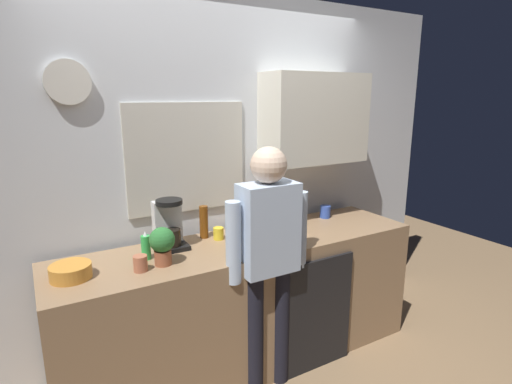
{
  "coord_description": "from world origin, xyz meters",
  "views": [
    {
      "loc": [
        -1.24,
        -1.99,
        1.89
      ],
      "look_at": [
        0.06,
        0.25,
        1.27
      ],
      "focal_mm": 28.39,
      "sensor_mm": 36.0,
      "label": 1
    }
  ],
  "objects_px": {
    "bottle_amber_beer": "(204,222)",
    "storage_canister": "(268,225)",
    "cup_yellow_cup": "(218,233)",
    "dish_soap": "(146,247)",
    "person_at_sink": "(268,251)",
    "mixing_bowl": "(71,272)",
    "bottle_olive_oil": "(241,228)",
    "cup_blue_mug": "(325,212)",
    "coffee_maker": "(169,226)",
    "cup_terracotta_mug": "(140,263)",
    "bottle_red_vinegar": "(258,232)",
    "potted_plant": "(162,243)"
  },
  "relations": [
    {
      "from": "bottle_amber_beer",
      "to": "storage_canister",
      "type": "distance_m",
      "value": 0.45
    },
    {
      "from": "cup_yellow_cup",
      "to": "dish_soap",
      "type": "xyz_separation_m",
      "value": [
        -0.53,
        -0.1,
        0.04
      ]
    },
    {
      "from": "cup_yellow_cup",
      "to": "storage_canister",
      "type": "xyz_separation_m",
      "value": [
        0.33,
        -0.12,
        0.04
      ]
    },
    {
      "from": "cup_yellow_cup",
      "to": "person_at_sink",
      "type": "distance_m",
      "value": 0.46
    },
    {
      "from": "storage_canister",
      "to": "mixing_bowl",
      "type": "bearing_deg",
      "value": -178.38
    },
    {
      "from": "bottle_olive_oil",
      "to": "cup_yellow_cup",
      "type": "xyz_separation_m",
      "value": [
        -0.07,
        0.19,
        -0.08
      ]
    },
    {
      "from": "cup_yellow_cup",
      "to": "person_at_sink",
      "type": "relative_size",
      "value": 0.05
    },
    {
      "from": "cup_blue_mug",
      "to": "dish_soap",
      "type": "relative_size",
      "value": 0.56
    },
    {
      "from": "cup_blue_mug",
      "to": "dish_soap",
      "type": "bearing_deg",
      "value": -175.23
    },
    {
      "from": "bottle_olive_oil",
      "to": "cup_blue_mug",
      "type": "height_order",
      "value": "bottle_olive_oil"
    },
    {
      "from": "coffee_maker",
      "to": "bottle_amber_beer",
      "type": "distance_m",
      "value": 0.28
    },
    {
      "from": "bottle_olive_oil",
      "to": "cup_terracotta_mug",
      "type": "height_order",
      "value": "bottle_olive_oil"
    },
    {
      "from": "storage_canister",
      "to": "person_at_sink",
      "type": "height_order",
      "value": "person_at_sink"
    },
    {
      "from": "cup_yellow_cup",
      "to": "cup_blue_mug",
      "type": "xyz_separation_m",
      "value": [
        0.97,
        0.03,
        0.01
      ]
    },
    {
      "from": "coffee_maker",
      "to": "mixing_bowl",
      "type": "xyz_separation_m",
      "value": [
        -0.62,
        -0.18,
        -0.11
      ]
    },
    {
      "from": "cup_blue_mug",
      "to": "storage_canister",
      "type": "relative_size",
      "value": 0.59
    },
    {
      "from": "bottle_red_vinegar",
      "to": "dish_soap",
      "type": "xyz_separation_m",
      "value": [
        -0.69,
        0.18,
        -0.03
      ]
    },
    {
      "from": "coffee_maker",
      "to": "cup_yellow_cup",
      "type": "xyz_separation_m",
      "value": [
        0.34,
        -0.02,
        -0.1
      ]
    },
    {
      "from": "cup_blue_mug",
      "to": "coffee_maker",
      "type": "bearing_deg",
      "value": -179.83
    },
    {
      "from": "bottle_olive_oil",
      "to": "bottle_amber_beer",
      "type": "xyz_separation_m",
      "value": [
        -0.15,
        0.27,
        -0.01
      ]
    },
    {
      "from": "bottle_amber_beer",
      "to": "mixing_bowl",
      "type": "relative_size",
      "value": 1.05
    },
    {
      "from": "person_at_sink",
      "to": "bottle_amber_beer",
      "type": "bearing_deg",
      "value": 123.61
    },
    {
      "from": "coffee_maker",
      "to": "person_at_sink",
      "type": "height_order",
      "value": "person_at_sink"
    },
    {
      "from": "cup_yellow_cup",
      "to": "potted_plant",
      "type": "xyz_separation_m",
      "value": [
        -0.47,
        -0.23,
        0.09
      ]
    },
    {
      "from": "cup_yellow_cup",
      "to": "cup_blue_mug",
      "type": "height_order",
      "value": "cup_blue_mug"
    },
    {
      "from": "bottle_olive_oil",
      "to": "coffee_maker",
      "type": "bearing_deg",
      "value": 152.5
    },
    {
      "from": "bottle_olive_oil",
      "to": "storage_canister",
      "type": "height_order",
      "value": "bottle_olive_oil"
    },
    {
      "from": "coffee_maker",
      "to": "cup_yellow_cup",
      "type": "distance_m",
      "value": 0.36
    },
    {
      "from": "mixing_bowl",
      "to": "storage_canister",
      "type": "bearing_deg",
      "value": 1.62
    },
    {
      "from": "bottle_olive_oil",
      "to": "cup_terracotta_mug",
      "type": "bearing_deg",
      "value": -174.97
    },
    {
      "from": "cup_blue_mug",
      "to": "cup_yellow_cup",
      "type": "bearing_deg",
      "value": -178.36
    },
    {
      "from": "bottle_red_vinegar",
      "to": "potted_plant",
      "type": "xyz_separation_m",
      "value": [
        -0.63,
        0.05,
        0.02
      ]
    },
    {
      "from": "bottle_red_vinegar",
      "to": "storage_canister",
      "type": "height_order",
      "value": "bottle_red_vinegar"
    },
    {
      "from": "bottle_red_vinegar",
      "to": "person_at_sink",
      "type": "relative_size",
      "value": 0.14
    },
    {
      "from": "coffee_maker",
      "to": "bottle_red_vinegar",
      "type": "distance_m",
      "value": 0.58
    },
    {
      "from": "bottle_amber_beer",
      "to": "cup_blue_mug",
      "type": "bearing_deg",
      "value": -2.98
    },
    {
      "from": "mixing_bowl",
      "to": "potted_plant",
      "type": "xyz_separation_m",
      "value": [
        0.49,
        -0.07,
        0.09
      ]
    },
    {
      "from": "coffee_maker",
      "to": "cup_terracotta_mug",
      "type": "height_order",
      "value": "coffee_maker"
    },
    {
      "from": "cup_terracotta_mug",
      "to": "person_at_sink",
      "type": "height_order",
      "value": "person_at_sink"
    },
    {
      "from": "cup_blue_mug",
      "to": "potted_plant",
      "type": "height_order",
      "value": "potted_plant"
    },
    {
      "from": "bottle_olive_oil",
      "to": "bottle_red_vinegar",
      "type": "height_order",
      "value": "bottle_olive_oil"
    },
    {
      "from": "bottle_red_vinegar",
      "to": "person_at_sink",
      "type": "xyz_separation_m",
      "value": [
        -0.03,
        -0.16,
        -0.08
      ]
    },
    {
      "from": "coffee_maker",
      "to": "person_at_sink",
      "type": "distance_m",
      "value": 0.67
    },
    {
      "from": "coffee_maker",
      "to": "bottle_olive_oil",
      "type": "relative_size",
      "value": 1.32
    },
    {
      "from": "bottle_red_vinegar",
      "to": "bottle_amber_beer",
      "type": "relative_size",
      "value": 0.96
    },
    {
      "from": "cup_blue_mug",
      "to": "storage_canister",
      "type": "bearing_deg",
      "value": -166.96
    },
    {
      "from": "mixing_bowl",
      "to": "dish_soap",
      "type": "relative_size",
      "value": 1.22
    },
    {
      "from": "cup_terracotta_mug",
      "to": "potted_plant",
      "type": "height_order",
      "value": "potted_plant"
    },
    {
      "from": "cup_yellow_cup",
      "to": "cup_blue_mug",
      "type": "relative_size",
      "value": 0.85
    },
    {
      "from": "cup_blue_mug",
      "to": "cup_terracotta_mug",
      "type": "xyz_separation_m",
      "value": [
        -1.57,
        -0.28,
        -0.0
      ]
    }
  ]
}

